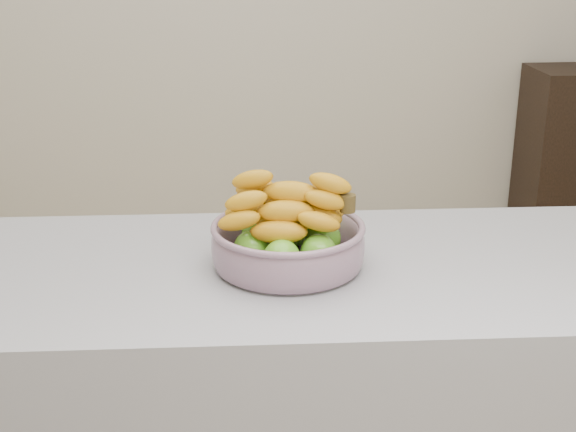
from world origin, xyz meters
name	(u,v)px	position (x,y,z in m)	size (l,w,h in m)	color
cabinet	(572,153)	(1.65, 1.78, 0.42)	(0.47, 0.38, 0.85)	black
fruit_bowl	(288,239)	(0.08, -0.63, 0.95)	(0.29, 0.29, 0.17)	#8895A3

